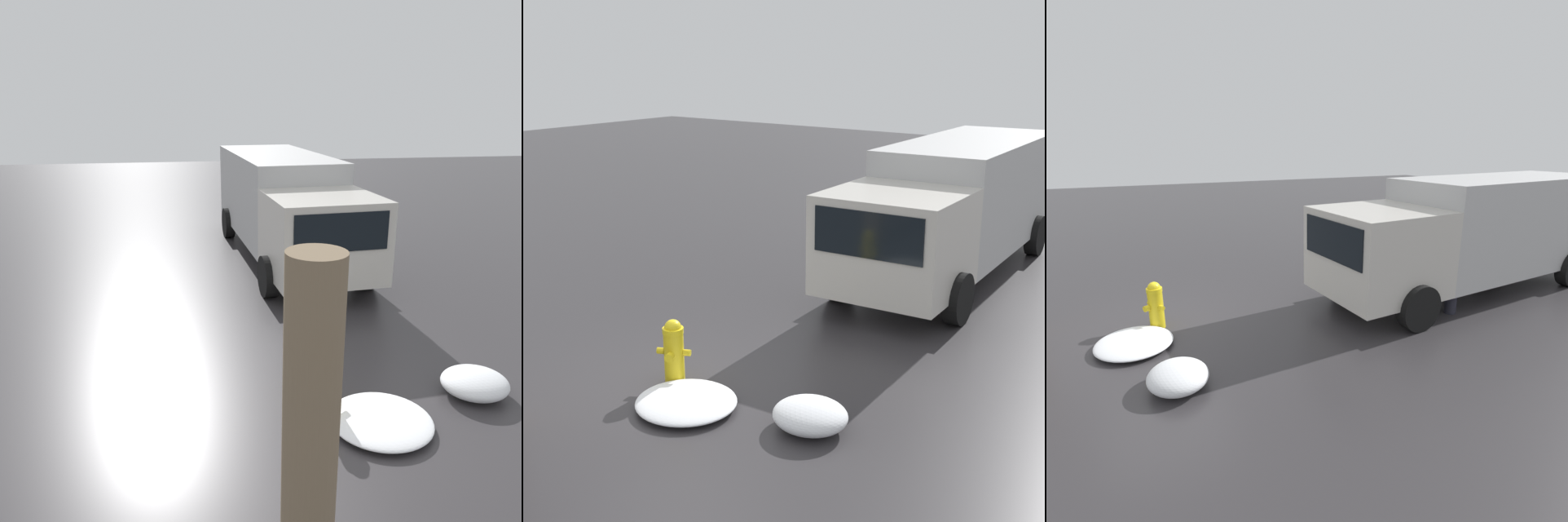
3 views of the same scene
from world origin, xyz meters
The scene contains 6 objects.
ground_plane centered at (0.00, 0.00, 0.00)m, with size 60.00×60.00×0.00m, color #333033.
fire_hydrant centered at (0.00, 0.00, 0.48)m, with size 0.39×0.47×0.93m.
delivery_truck centered at (7.17, -0.91, 1.47)m, with size 7.84×2.96×2.65m.
pedestrian centered at (5.61, -1.89, 0.91)m, with size 0.36×0.36×1.66m.
snow_pile_by_hydrant centered at (-0.46, -0.66, 0.08)m, with size 1.30×1.33×0.17m.
snow_pile_curbside centered at (0.05, -2.26, 0.18)m, with size 0.87×0.95×0.36m.
Camera 3 is at (-0.50, -7.73, 3.41)m, focal length 28.00 mm.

